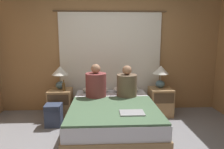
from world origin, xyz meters
name	(u,v)px	position (x,y,z in m)	size (l,w,h in m)	color
wall_back	(110,53)	(0.00, 1.79, 1.25)	(4.81, 0.06, 2.50)	#A37547
curtain_panel	(110,62)	(0.00, 1.73, 1.06)	(2.34, 0.02, 2.12)	white
bed	(113,117)	(0.00, 0.72, 0.23)	(1.44, 1.92, 0.47)	#99754C
nightstand_left	(61,103)	(-1.01, 1.36, 0.28)	(0.45, 0.45, 0.56)	#A87F51
nightstand_right	(160,102)	(1.01, 1.36, 0.28)	(0.45, 0.45, 0.56)	#A87F51
lamp_left	(60,74)	(-1.01, 1.43, 0.86)	(0.32, 0.32, 0.46)	slate
lamp_right	(161,73)	(1.01, 1.43, 0.86)	(0.32, 0.32, 0.46)	slate
pillow_left	(96,89)	(-0.32, 1.47, 0.53)	(0.54, 0.33, 0.12)	silver
pillow_right	(126,89)	(0.32, 1.47, 0.53)	(0.54, 0.33, 0.12)	silver
blanket_on_bed	(114,109)	(0.00, 0.42, 0.49)	(1.38, 1.26, 0.03)	#4C6B4C
person_left_in_bed	(96,84)	(-0.29, 1.08, 0.72)	(0.38, 0.38, 0.63)	brown
person_right_in_bed	(127,85)	(0.28, 1.08, 0.71)	(0.38, 0.38, 0.60)	brown
beer_bottle_on_left_stand	(64,87)	(-0.92, 1.25, 0.65)	(0.06, 0.06, 0.22)	#513819
laptop_on_bed	(132,113)	(0.25, 0.18, 0.51)	(0.35, 0.24, 0.02)	#9EA0A5
backpack_on_floor	(54,114)	(-1.05, 0.92, 0.23)	(0.29, 0.28, 0.40)	#333D56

